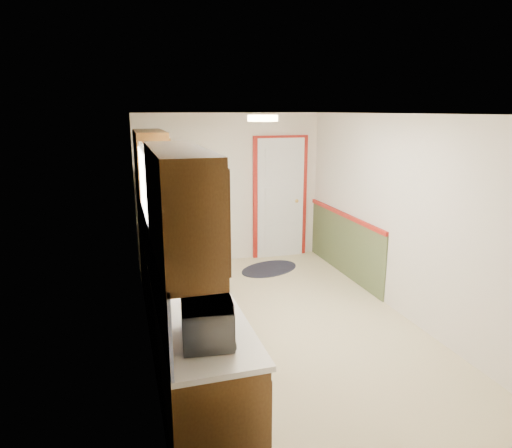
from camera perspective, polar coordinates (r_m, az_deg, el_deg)
room_shell at (r=5.07m, az=3.35°, el=-0.11°), size 3.20×5.20×2.52m
kitchen_run at (r=4.64m, az=-10.04°, el=-6.70°), size 0.63×4.00×2.20m
back_wall_trim at (r=7.50m, az=4.70°, el=2.08°), size 1.12×2.30×2.08m
ceiling_fixture at (r=4.63m, az=0.84°, el=13.09°), size 0.30×0.30×0.06m
microwave at (r=3.11m, az=-6.12°, el=-11.31°), size 0.32×0.52×0.34m
refrigerator at (r=6.89m, az=-10.61°, el=0.19°), size 0.75×0.73×1.63m
rug at (r=7.23m, az=1.67°, el=-5.60°), size 1.17×0.99×0.01m
cooktop at (r=5.59m, az=-10.92°, el=-1.65°), size 0.45×0.54×0.02m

